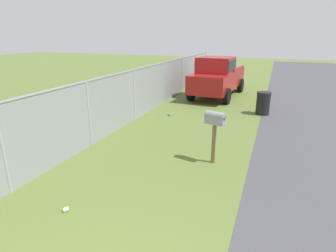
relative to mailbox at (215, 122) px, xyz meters
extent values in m
cube|color=brown|center=(0.00, 0.00, -0.57)|extent=(0.09, 0.09, 1.05)
cube|color=gray|center=(0.00, 0.00, 0.06)|extent=(0.32, 0.53, 0.22)
cylinder|color=gray|center=(0.00, 0.00, 0.17)|extent=(0.32, 0.53, 0.20)
cube|color=red|center=(0.11, 0.00, 0.13)|extent=(0.02, 0.04, 0.18)
cube|color=maroon|center=(8.26, 1.57, -0.22)|extent=(5.01, 2.15, 0.90)
cube|color=maroon|center=(7.68, 1.61, 0.61)|extent=(1.78, 1.77, 0.76)
cube|color=black|center=(7.68, 1.61, 0.61)|extent=(1.73, 1.81, 0.53)
cube|color=maroon|center=(9.28, 0.67, 0.29)|extent=(2.54, 0.26, 0.12)
cube|color=maroon|center=(9.40, 2.32, 0.29)|extent=(2.54, 0.26, 0.12)
cylinder|color=black|center=(6.59, 0.79, -0.72)|extent=(0.78, 0.31, 0.76)
cylinder|color=black|center=(6.72, 2.58, -0.72)|extent=(0.78, 0.31, 0.76)
cylinder|color=black|center=(9.81, 0.55, -0.72)|extent=(0.78, 0.31, 0.76)
cylinder|color=black|center=(9.94, 2.35, -0.72)|extent=(0.78, 0.31, 0.76)
cylinder|color=black|center=(5.30, -0.92, -0.67)|extent=(0.54, 0.54, 0.86)
cylinder|color=black|center=(5.30, -0.92, -0.20)|extent=(0.57, 0.57, 0.08)
cylinder|color=#9EA3A8|center=(-2.97, 3.67, -0.12)|extent=(0.07, 0.07, 1.95)
cylinder|color=#9EA3A8|center=(-0.12, 3.67, -0.12)|extent=(0.07, 0.07, 1.95)
cylinder|color=#9EA3A8|center=(2.72, 3.67, -0.12)|extent=(0.07, 0.07, 1.95)
cylinder|color=#9EA3A8|center=(5.56, 3.67, -0.12)|extent=(0.07, 0.07, 1.95)
cylinder|color=#9EA3A8|center=(8.41, 3.67, -0.12)|extent=(0.07, 0.07, 1.95)
cylinder|color=#9EA3A8|center=(11.25, 3.67, -0.12)|extent=(0.07, 0.07, 1.95)
cylinder|color=#9EA3A8|center=(14.10, 3.67, -0.12)|extent=(0.07, 0.07, 1.95)
cube|color=#9EA3A8|center=(4.14, 3.67, 0.82)|extent=(19.91, 0.04, 0.04)
cube|color=gray|center=(4.14, 3.67, -0.12)|extent=(19.91, 0.01, 1.95)
cylinder|color=white|center=(-3.09, 2.13, -1.06)|extent=(0.13, 0.12, 0.08)
cylinder|color=blue|center=(3.70, 2.63, -1.07)|extent=(0.14, 0.12, 0.07)
camera|label=1|loc=(-6.64, -1.29, 2.09)|focal=30.02mm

